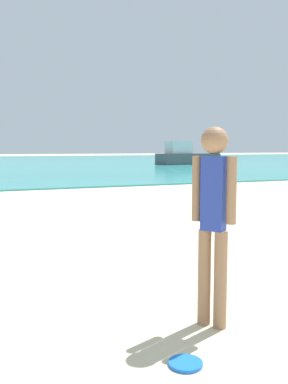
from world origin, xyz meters
TOP-DOWN VIEW (x-y plane):
  - person_standing at (-1.25, 3.16)m, footprint 0.25×0.33m
  - frisbee at (-1.76, 2.66)m, footprint 0.24×0.24m
  - boat_near at (14.76, 32.85)m, footprint 5.98×2.71m

SIDE VIEW (x-z plane):
  - frisbee at x=-1.76m, z-range 0.00..0.03m
  - boat_near at x=14.76m, z-range -0.24..1.72m
  - person_standing at x=-1.25m, z-range 0.11..1.77m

